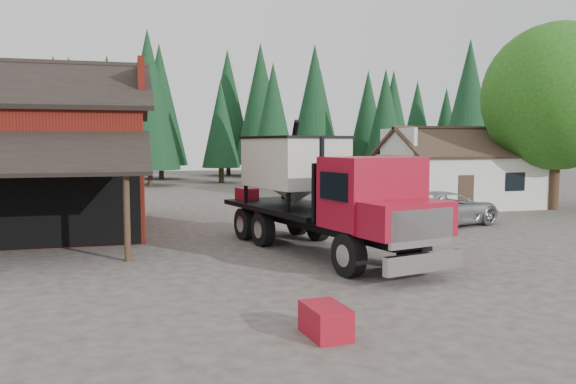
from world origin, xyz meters
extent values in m
plane|color=#433C35|center=(0.00, 0.00, 0.00)|extent=(120.00, 120.00, 0.00)
cube|color=black|center=(-11.00, 12.50, 6.00)|extent=(12.80, 5.53, 2.35)
cube|color=#601910|center=(-5.00, 10.00, 6.00)|extent=(0.25, 7.00, 2.00)
cylinder|color=#382619|center=(-5.60, 2.10, 1.40)|extent=(0.20, 0.20, 2.80)
cube|color=silver|center=(13.00, 13.00, 1.50)|extent=(8.00, 6.00, 3.00)
cube|color=#38281E|center=(13.00, 11.50, 3.75)|extent=(8.60, 3.42, 1.80)
cube|color=#38281E|center=(13.00, 14.50, 3.75)|extent=(8.60, 3.42, 1.80)
cube|color=silver|center=(9.00, 13.00, 3.75)|extent=(0.20, 4.20, 1.50)
cube|color=silver|center=(17.00, 13.00, 3.75)|extent=(0.20, 4.20, 1.50)
cube|color=#38281E|center=(11.50, 9.98, 1.00)|extent=(0.90, 0.06, 2.00)
cube|color=black|center=(14.50, 9.98, 1.60)|extent=(1.20, 0.06, 1.00)
cylinder|color=#382619|center=(17.00, 10.00, 1.60)|extent=(0.60, 0.60, 3.20)
sphere|color=#234E12|center=(17.00, 10.00, 6.20)|extent=(8.00, 8.00, 8.00)
sphere|color=#234E12|center=(15.80, 10.80, 5.00)|extent=(4.40, 4.40, 4.40)
cylinder|color=#382619|center=(6.00, 30.00, 0.80)|extent=(0.44, 0.44, 1.60)
cone|color=#113318|center=(6.00, 30.00, 5.90)|extent=(3.96, 3.96, 9.00)
cylinder|color=#382619|center=(22.00, 26.00, 0.80)|extent=(0.44, 0.44, 1.60)
cone|color=#113318|center=(22.00, 26.00, 6.90)|extent=(4.84, 4.84, 11.00)
cylinder|color=#382619|center=(-4.00, 34.00, 0.80)|extent=(0.44, 0.44, 1.60)
cone|color=#113318|center=(-4.00, 34.00, 7.40)|extent=(5.28, 5.28, 12.00)
cylinder|color=black|center=(0.29, -1.66, 0.61)|extent=(0.66, 1.27, 1.21)
cylinder|color=black|center=(2.54, -1.12, 0.61)|extent=(0.66, 1.27, 1.21)
cylinder|color=black|center=(-0.96, 3.48, 0.61)|extent=(0.66, 1.27, 1.21)
cylinder|color=black|center=(1.29, 4.03, 0.61)|extent=(0.66, 1.27, 1.21)
cylinder|color=black|center=(-1.32, 4.98, 0.61)|extent=(0.66, 1.27, 1.21)
cylinder|color=black|center=(0.93, 5.53, 0.61)|extent=(0.66, 1.27, 1.21)
cube|color=black|center=(0.58, 2.04, 1.05)|extent=(3.41, 9.50, 0.44)
cube|color=silver|center=(1.82, -3.05, 0.61)|extent=(2.51, 0.79, 0.50)
cube|color=silver|center=(1.79, -2.95, 1.49)|extent=(2.06, 0.60, 0.99)
cube|color=maroon|center=(1.63, -2.30, 1.65)|extent=(2.75, 1.98, 0.94)
cube|color=maroon|center=(1.30, -0.91, 2.26)|extent=(3.01, 2.44, 2.04)
cube|color=black|center=(1.50, -1.77, 2.59)|extent=(2.27, 0.63, 0.99)
cylinder|color=black|center=(-0.01, -0.20, 2.87)|extent=(0.19, 0.19, 1.99)
cube|color=black|center=(1.04, 0.16, 2.21)|extent=(2.66, 0.76, 1.76)
cube|color=black|center=(0.22, 3.54, 1.35)|extent=(4.24, 6.88, 0.18)
cube|color=beige|center=(0.22, 3.54, 2.98)|extent=(3.32, 4.13, 1.76)
cone|color=beige|center=(0.22, 3.54, 1.87)|extent=(2.93, 2.93, 0.77)
cube|color=black|center=(0.22, 3.54, 3.88)|extent=(3.45, 4.27, 0.09)
cylinder|color=black|center=(0.50, 5.19, 2.87)|extent=(0.26, 2.44, 3.37)
cube|color=maroon|center=(-1.04, 5.96, 1.65)|extent=(0.85, 1.01, 0.50)
cylinder|color=silver|center=(2.36, 0.09, 0.94)|extent=(0.86, 1.22, 0.62)
imported|color=#B3B7BC|center=(8.00, 6.25, 0.77)|extent=(6.09, 4.27, 1.54)
cube|color=maroon|center=(-1.90, -6.00, 0.30)|extent=(0.80, 1.16, 0.60)
camera|label=1|loc=(-5.36, -15.88, 3.68)|focal=35.00mm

